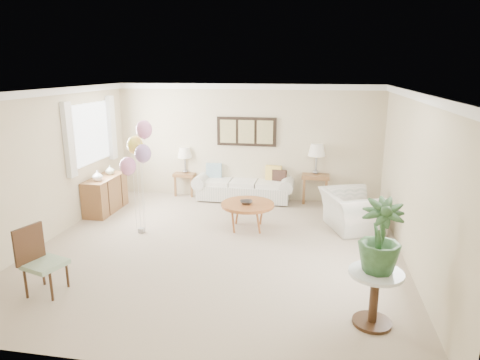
{
  "coord_description": "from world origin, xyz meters",
  "views": [
    {
      "loc": [
        1.53,
        -6.47,
        2.94
      ],
      "look_at": [
        0.27,
        0.6,
        1.05
      ],
      "focal_mm": 32.0,
      "sensor_mm": 36.0,
      "label": 1
    }
  ],
  "objects": [
    {
      "name": "credenza",
      "position": [
        -2.76,
        1.5,
        0.37
      ],
      "size": [
        0.46,
        1.2,
        0.74
      ],
      "color": "brown",
      "rests_on": "ground"
    },
    {
      "name": "side_table",
      "position": [
        2.29,
        -1.8,
        0.51
      ],
      "size": [
        0.63,
        0.63,
        0.68
      ],
      "color": "silver",
      "rests_on": "ground"
    },
    {
      "name": "vase_sage",
      "position": [
        -2.74,
        1.74,
        0.84
      ],
      "size": [
        0.19,
        0.19,
        0.19
      ],
      "primitive_type": "imported",
      "rotation": [
        0.0,
        0.0,
        0.01
      ],
      "color": "#B3C1AB",
      "rests_on": "credenza"
    },
    {
      "name": "accent_chair",
      "position": [
        -2.0,
        -1.8,
        0.49
      ],
      "size": [
        0.57,
        0.57,
        0.94
      ],
      "color": "gray",
      "rests_on": "ground"
    },
    {
      "name": "armchair",
      "position": [
        2.26,
        1.35,
        0.36
      ],
      "size": [
        1.28,
        1.36,
        0.71
      ],
      "primitive_type": "imported",
      "rotation": [
        0.0,
        0.0,
        1.92
      ],
      "color": "beige",
      "rests_on": "ground"
    },
    {
      "name": "balloon_cluster",
      "position": [
        -1.53,
        0.47,
        1.56
      ],
      "size": [
        0.56,
        0.51,
        2.06
      ],
      "color": "gray",
      "rests_on": "ground"
    },
    {
      "name": "vase_white",
      "position": [
        -2.74,
        1.2,
        0.85
      ],
      "size": [
        0.23,
        0.23,
        0.21
      ],
      "primitive_type": "imported",
      "rotation": [
        0.0,
        0.0,
        0.14
      ],
      "color": "white",
      "rests_on": "credenza"
    },
    {
      "name": "end_table_left",
      "position": [
        -1.46,
        2.96,
        0.46
      ],
      "size": [
        0.5,
        0.45,
        0.54
      ],
      "color": "brown",
      "rests_on": "ground"
    },
    {
      "name": "lamp_left",
      "position": [
        -1.46,
        2.96,
        1.0
      ],
      "size": [
        0.34,
        0.34,
        0.6
      ],
      "color": "gray",
      "rests_on": "end_table_left"
    },
    {
      "name": "sofa",
      "position": [
        -0.02,
        2.87,
        0.33
      ],
      "size": [
        2.28,
        0.87,
        0.84
      ],
      "color": "beige",
      "rests_on": "ground"
    },
    {
      "name": "end_table_right",
      "position": [
        1.57,
        2.93,
        0.55
      ],
      "size": [
        0.6,
        0.55,
        0.66
      ],
      "color": "brown",
      "rests_on": "ground"
    },
    {
      "name": "wall_art_triptych",
      "position": [
        0.0,
        2.96,
        1.55
      ],
      "size": [
        1.35,
        0.06,
        0.65
      ],
      "color": "black",
      "rests_on": "ground"
    },
    {
      "name": "room_shell",
      "position": [
        -0.11,
        0.09,
        1.63
      ],
      "size": [
        6.04,
        6.04,
        2.6
      ],
      "color": "beige",
      "rests_on": "ground"
    },
    {
      "name": "potted_plant",
      "position": [
        2.3,
        -1.79,
        1.11
      ],
      "size": [
        0.49,
        0.49,
        0.85
      ],
      "primitive_type": "imported",
      "rotation": [
        0.0,
        0.0,
        -0.02
      ],
      "color": "#22431F",
      "rests_on": "side_table"
    },
    {
      "name": "coffee_table",
      "position": [
        0.35,
        1.01,
        0.46
      ],
      "size": [
        0.99,
        0.99,
        0.5
      ],
      "color": "#965A25",
      "rests_on": "ground"
    },
    {
      "name": "decor_bowl",
      "position": [
        0.32,
        0.97,
        0.53
      ],
      "size": [
        0.28,
        0.28,
        0.06
      ],
      "primitive_type": "imported",
      "rotation": [
        0.0,
        0.0,
        0.21
      ],
      "color": "#282421",
      "rests_on": "coffee_table"
    },
    {
      "name": "ground_plane",
      "position": [
        0.0,
        0.0,
        0.0
      ],
      "size": [
        6.0,
        6.0,
        0.0
      ],
      "primitive_type": "plane",
      "color": "tan"
    },
    {
      "name": "lamp_right",
      "position": [
        1.57,
        2.93,
        1.17
      ],
      "size": [
        0.38,
        0.38,
        0.67
      ],
      "color": "gray",
      "rests_on": "end_table_right"
    }
  ]
}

